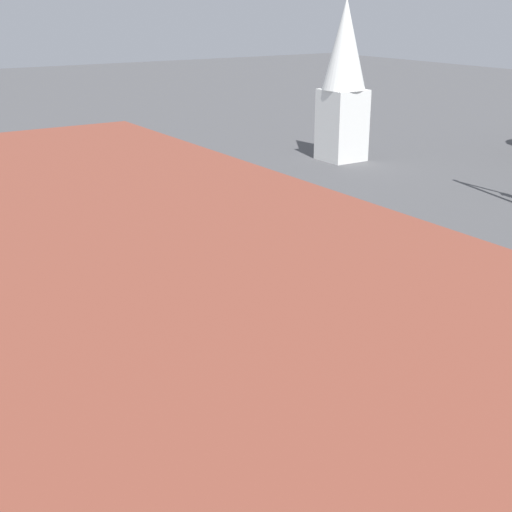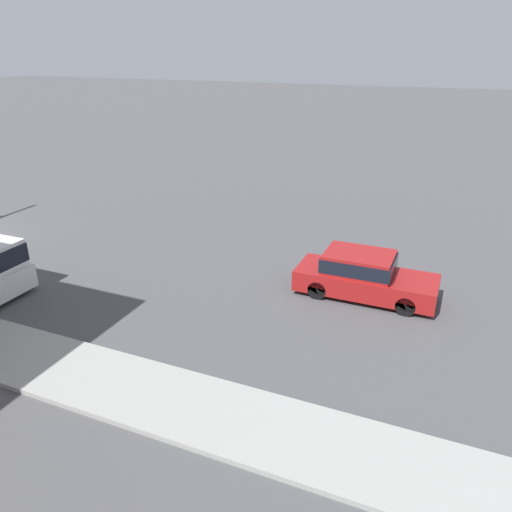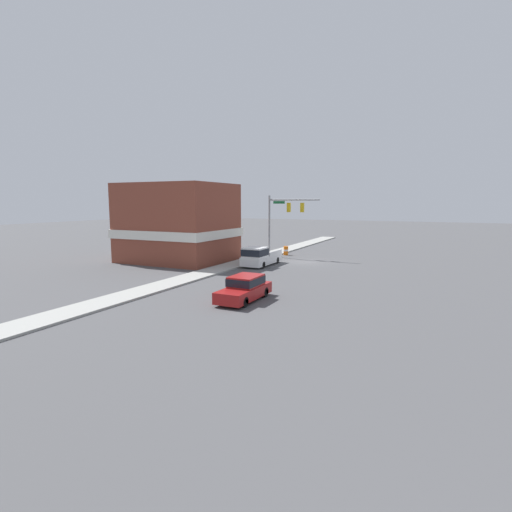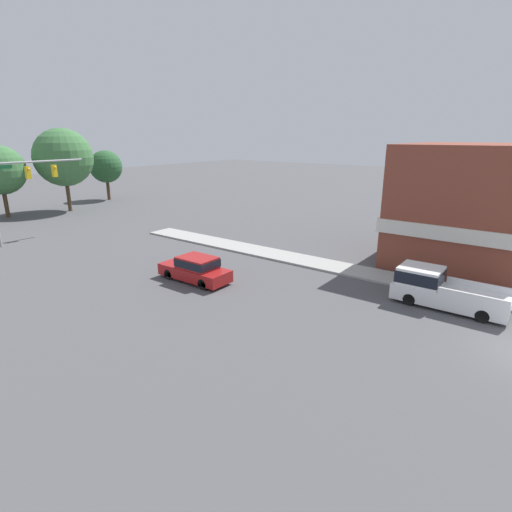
# 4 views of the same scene
# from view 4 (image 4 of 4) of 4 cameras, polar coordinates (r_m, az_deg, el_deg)

# --- Properties ---
(far_signal_assembly) EXTENTS (8.10, 0.49, 7.17)m
(far_signal_assembly) POSITION_cam_4_polar(r_m,az_deg,el_deg) (39.16, -30.43, 9.32)
(far_signal_assembly) COLOR gray
(far_signal_assembly) RESTS_ON ground
(car_lead) EXTENTS (1.85, 4.82, 1.60)m
(car_lead) POSITION_cam_4_polar(r_m,az_deg,el_deg) (25.31, -8.61, -1.76)
(car_lead) COLOR black
(car_lead) RESTS_ON ground
(pickup_truck_parked) EXTENTS (2.09, 5.66, 1.96)m
(pickup_truck_parked) POSITION_cam_4_polar(r_m,az_deg,el_deg) (23.63, 24.55, -4.18)
(pickup_truck_parked) COLOR black
(pickup_truck_parked) RESTS_ON ground
(corner_brick_building) EXTENTS (10.98, 9.23, 8.28)m
(corner_brick_building) POSITION_cam_4_polar(r_m,az_deg,el_deg) (32.08, 28.22, 6.27)
(corner_brick_building) COLOR brown
(corner_brick_building) RESTS_ON ground
(backdrop_tree_center) EXTENTS (5.32, 5.32, 7.84)m
(backdrop_tree_center) POSITION_cam_4_polar(r_m,az_deg,el_deg) (52.52, -32.74, 10.27)
(backdrop_tree_center) COLOR #4C3823
(backdrop_tree_center) RESTS_ON ground
(backdrop_tree_right_mid) EXTENTS (6.68, 6.68, 9.67)m
(backdrop_tree_right_mid) POSITION_cam_4_polar(r_m,az_deg,el_deg) (53.21, -25.82, 12.55)
(backdrop_tree_right_mid) COLOR #4C3823
(backdrop_tree_right_mid) RESTS_ON ground
(backdrop_tree_right_far) EXTENTS (4.44, 4.44, 6.85)m
(backdrop_tree_right_far) POSITION_cam_4_polar(r_m,az_deg,el_deg) (60.88, -20.66, 11.85)
(backdrop_tree_right_far) COLOR #4C3823
(backdrop_tree_right_far) RESTS_ON ground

